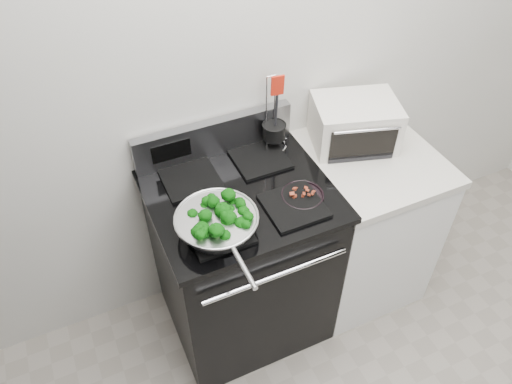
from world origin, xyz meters
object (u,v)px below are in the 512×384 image
skillet (217,223)px  utensil_holder (274,135)px  gas_range (242,260)px  toaster_oven (355,123)px  bacon_plate (303,194)px

skillet → utensil_holder: bearing=41.7°
gas_range → toaster_oven: (0.66, 0.13, 0.54)m
gas_range → bacon_plate: gas_range is taller
utensil_holder → toaster_oven: size_ratio=0.85×
gas_range → skillet: size_ratio=2.12×
utensil_holder → gas_range: bearing=-133.0°
skillet → utensil_holder: (0.44, 0.40, 0.02)m
skillet → bacon_plate: bearing=4.9°
toaster_oven → gas_range: bearing=-151.8°
gas_range → bacon_plate: size_ratio=6.11×
bacon_plate → utensil_holder: size_ratio=0.47×
gas_range → skillet: 0.57m
gas_range → skillet: gas_range is taller
utensil_holder → bacon_plate: bearing=-89.0°
skillet → utensil_holder: 0.60m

